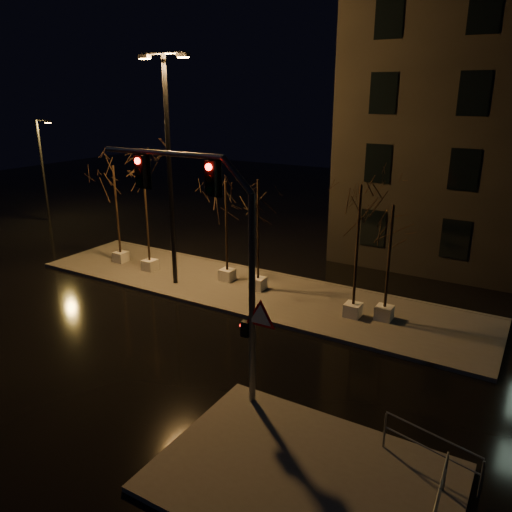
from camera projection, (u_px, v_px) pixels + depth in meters
The scene contains 14 objects.
ground at pixel (161, 344), 18.46m from camera, with size 90.00×90.00×0.00m, color black.
median at pixel (246, 289), 23.34m from camera, with size 22.00×5.00×0.15m, color #4E4B45.
sidewalk_corner at pixel (304, 478), 11.94m from camera, with size 7.00×5.00×0.15m, color #4E4B45.
tree_0 at pixel (115, 188), 25.64m from camera, with size 1.80×1.80×5.30m.
tree_1 at pixel (144, 179), 24.16m from camera, with size 1.80×1.80×6.22m.
tree_2 at pixel (226, 204), 23.09m from camera, with size 1.80×1.80×4.97m.
tree_3 at pixel (258, 205), 21.94m from camera, with size 1.80×1.80×5.25m.
tree_4 at pixel (359, 216), 19.05m from camera, with size 1.80×1.80×5.55m.
tree_5 at pixel (391, 232), 18.97m from camera, with size 1.80×1.80×4.82m.
traffic_signal_mast at pixel (216, 243), 13.91m from camera, with size 5.86×0.28×7.16m.
streetlight_main at pixel (169, 158), 22.08m from camera, with size 2.57×0.35×10.30m.
streetlight_far at pixel (43, 166), 34.92m from camera, with size 1.39×0.31×7.09m.
guard_rail_a at pixel (431, 446), 11.85m from camera, with size 2.41×0.64×1.07m.
guard_rail_b at pixel (438, 499), 10.32m from camera, with size 0.16×2.27×1.07m.
Camera 1 is at (11.43, -12.42, 8.86)m, focal length 35.00 mm.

